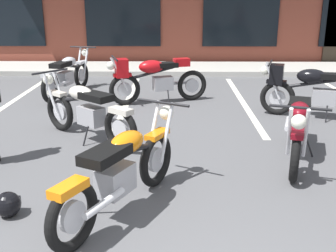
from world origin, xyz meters
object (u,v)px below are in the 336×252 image
(motorcycle_silver_naked, at_px, (297,127))
(motorcycle_orange_scrambler, at_px, (87,111))
(motorcycle_foreground_classic, at_px, (121,170))
(helmet_on_pavement, at_px, (8,204))
(motorcycle_black_cruiser, at_px, (67,74))
(motorcycle_green_cafe_racer, at_px, (154,78))
(motorcycle_cream_vintage, at_px, (313,89))

(motorcycle_silver_naked, distance_m, motorcycle_orange_scrambler, 3.07)
(motorcycle_foreground_classic, distance_m, helmet_on_pavement, 1.20)
(motorcycle_black_cruiser, bearing_deg, motorcycle_silver_naked, -42.76)
(motorcycle_green_cafe_racer, height_order, motorcycle_orange_scrambler, same)
(motorcycle_silver_naked, bearing_deg, motorcycle_green_cafe_racer, 124.28)
(motorcycle_silver_naked, height_order, helmet_on_pavement, motorcycle_silver_naked)
(motorcycle_black_cruiser, bearing_deg, motorcycle_cream_vintage, -19.35)
(motorcycle_green_cafe_racer, bearing_deg, motorcycle_cream_vintage, -19.29)
(motorcycle_silver_naked, distance_m, helmet_on_pavement, 3.67)
(helmet_on_pavement, bearing_deg, motorcycle_foreground_classic, 5.46)
(motorcycle_green_cafe_racer, relative_size, helmet_on_pavement, 7.89)
(motorcycle_green_cafe_racer, bearing_deg, motorcycle_black_cruiser, 160.58)
(motorcycle_foreground_classic, height_order, helmet_on_pavement, motorcycle_foreground_classic)
(motorcycle_silver_naked, xyz_separation_m, motorcycle_green_cafe_racer, (-2.06, 3.03, 0.07))
(motorcycle_black_cruiser, xyz_separation_m, motorcycle_cream_vintage, (4.87, -1.71, 0.07))
(motorcycle_orange_scrambler, relative_size, motorcycle_cream_vintage, 0.86)
(helmet_on_pavement, bearing_deg, motorcycle_black_cruiser, 97.62)
(motorcycle_orange_scrambler, height_order, helmet_on_pavement, motorcycle_orange_scrambler)
(motorcycle_foreground_classic, distance_m, motorcycle_silver_naked, 2.60)
(motorcycle_foreground_classic, xyz_separation_m, motorcycle_orange_scrambler, (-0.80, 2.19, 0.00))
(motorcycle_green_cafe_racer, bearing_deg, helmet_on_pavement, -105.37)
(motorcycle_cream_vintage, distance_m, helmet_on_pavement, 5.48)
(helmet_on_pavement, bearing_deg, motorcycle_silver_naked, 24.82)
(motorcycle_foreground_classic, relative_size, motorcycle_green_cafe_racer, 0.94)
(motorcycle_foreground_classic, distance_m, motorcycle_cream_vintage, 4.57)
(motorcycle_black_cruiser, relative_size, motorcycle_cream_vintage, 1.02)
(motorcycle_orange_scrambler, xyz_separation_m, motorcycle_cream_vintage, (3.83, 1.24, 0.07))
(motorcycle_silver_naked, distance_m, motorcycle_cream_vintage, 2.18)
(motorcycle_green_cafe_racer, bearing_deg, motorcycle_foreground_classic, -91.41)
(motorcycle_foreground_classic, bearing_deg, helmet_on_pavement, -174.54)
(motorcycle_black_cruiser, xyz_separation_m, motorcycle_green_cafe_racer, (1.96, -0.69, 0.07))
(motorcycle_black_cruiser, distance_m, motorcycle_orange_scrambler, 3.13)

